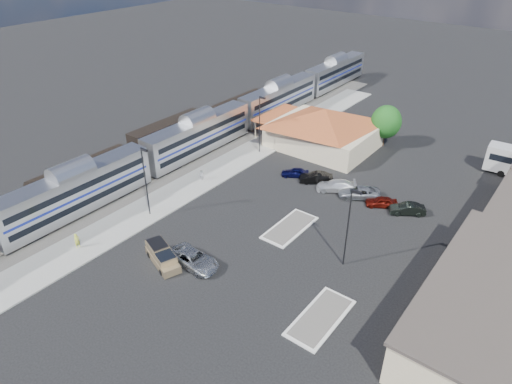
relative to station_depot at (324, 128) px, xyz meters
The scene contains 22 objects.
ground 24.63m from the station_depot, 79.24° to the right, with size 280.00×280.00×0.00m, color black.
railbed 23.14m from the station_depot, 135.78° to the right, with size 16.00×100.00×0.12m, color #4C4944.
platform 19.71m from the station_depot, 112.45° to the right, with size 5.50×92.00×0.18m, color gray.
passenger_train 19.35m from the station_depot, 133.99° to the right, with size 3.00×104.00×5.55m.
freight_cars 24.31m from the station_depot, 143.19° to the right, with size 2.80×46.00×4.00m.
station_depot is the anchor object (origin of this frame).
traffic_island_south 23.80m from the station_depot, 68.74° to the right, with size 3.30×7.50×0.21m.
traffic_island_north 37.12m from the station_depot, 59.88° to the right, with size 3.30×7.50×0.21m.
lamp_plat_s 30.74m from the station_depot, 101.94° to the right, with size 1.08×0.25×9.00m.
lamp_plat_n 10.45m from the station_depot, 128.41° to the right, with size 1.08×0.25×9.00m.
lamp_lot 29.30m from the station_depot, 55.24° to the right, with size 1.08×0.25×9.00m.
tree_depot 9.69m from the station_depot, 38.43° to the left, with size 4.71×4.71×6.63m.
pickup_truck 35.38m from the station_depot, 87.40° to the right, with size 5.53×3.55×1.80m.
suv 33.93m from the station_depot, 82.56° to the right, with size 2.68×5.81×1.61m, color #AAAEB2.
person_a 39.94m from the station_depot, 100.90° to the right, with size 0.64×0.42×1.75m, color #CFD643.
person_b 21.43m from the station_depot, 110.16° to the right, with size 0.77×0.60×1.59m, color silver.
parked_car_a 11.59m from the station_depot, 79.10° to the right, with size 1.53×3.79×1.29m, color #0D0D41.
parked_car_b 12.30m from the station_depot, 63.72° to the right, with size 1.57×4.50×1.48m, color black.
parked_car_c 14.22m from the station_depot, 52.46° to the right, with size 2.10×5.17×1.50m, color white.
parked_car_d 16.14m from the station_depot, 42.65° to the right, with size 2.46×5.33×1.48m, color #94979C.
parked_car_e 18.79m from the station_depot, 36.65° to the right, with size 1.55×3.85×1.31m, color maroon.
parked_car_f 21.26m from the station_depot, 30.81° to the right, with size 1.49×4.26×1.40m, color black.
Camera 1 is at (27.30, -34.85, 30.54)m, focal length 32.00 mm.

